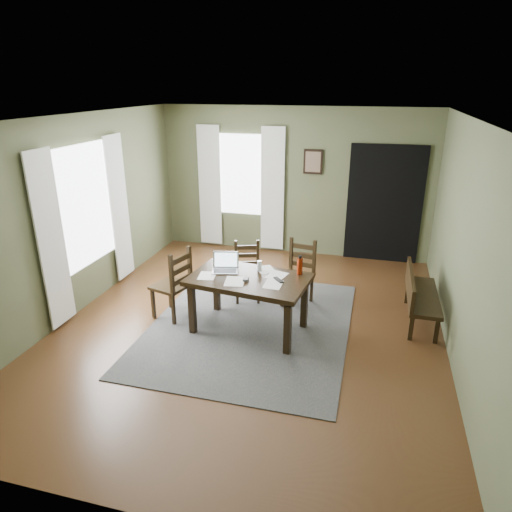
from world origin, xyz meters
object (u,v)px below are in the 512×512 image
(chair_back_left, at_px, (247,272))
(laptop, at_px, (226,266))
(dining_table, at_px, (249,284))
(water_bottle, at_px, (300,266))
(bench, at_px, (418,293))
(chair_back_right, at_px, (299,274))
(chair_end, at_px, (174,285))

(chair_back_left, height_order, laptop, laptop)
(dining_table, xyz_separation_m, water_bottle, (0.60, 0.28, 0.21))
(chair_back_left, distance_m, bench, 2.42)
(chair_back_right, relative_size, water_bottle, 3.77)
(chair_back_left, xyz_separation_m, laptop, (-0.08, -0.75, 0.39))
(water_bottle, bearing_deg, chair_back_right, 99.58)
(dining_table, bearing_deg, chair_end, -176.57)
(dining_table, bearing_deg, bench, 28.49)
(dining_table, distance_m, water_bottle, 0.70)
(chair_end, bearing_deg, bench, 118.68)
(chair_back_left, bearing_deg, laptop, -114.25)
(chair_back_right, distance_m, bench, 1.66)
(dining_table, xyz_separation_m, chair_end, (-1.09, 0.08, -0.17))
(chair_end, bearing_deg, dining_table, 101.63)
(bench, bearing_deg, laptop, 104.91)
(chair_back_right, bearing_deg, chair_end, -141.11)
(chair_back_right, xyz_separation_m, laptop, (-0.85, -0.79, 0.35))
(chair_end, distance_m, bench, 3.32)
(chair_end, bearing_deg, chair_back_right, 134.58)
(chair_end, bearing_deg, water_bottle, 112.43)
(chair_back_left, relative_size, bench, 0.70)
(chair_back_right, relative_size, laptop, 2.42)
(chair_end, relative_size, chair_back_right, 1.06)
(chair_back_right, bearing_deg, chair_back_left, -166.91)
(chair_end, height_order, laptop, chair_end)
(chair_back_left, height_order, bench, chair_back_left)
(bench, distance_m, water_bottle, 1.70)
(chair_end, height_order, chair_back_right, chair_end)
(water_bottle, bearing_deg, dining_table, -155.28)
(chair_end, distance_m, chair_back_right, 1.81)
(chair_end, height_order, bench, chair_end)
(chair_back_left, distance_m, laptop, 0.85)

